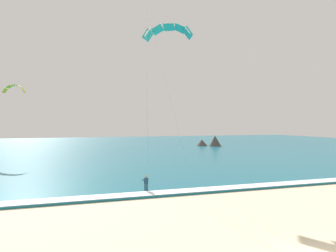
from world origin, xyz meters
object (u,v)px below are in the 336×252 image
kite_primary (168,31)px  kite_distant (14,88)px  kitesurfer (146,183)px  surfboard (146,193)px

kite_primary → kite_distant: size_ratio=4.40×
kitesurfer → kite_primary: 20.24m
surfboard → kitesurfer: kitesurfer is taller
kitesurfer → kite_primary: bearing=60.0°
kite_distant → kitesurfer: bearing=-65.3°
kitesurfer → kite_primary: kite_primary is taller
surfboard → kite_distant: kite_distant is taller
surfboard → kitesurfer: 0.91m
surfboard → kite_primary: (5.31, 9.22, 18.14)m
surfboard → kitesurfer: bearing=99.1°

